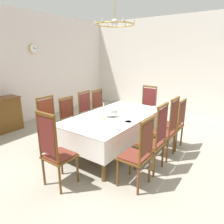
{
  "coord_description": "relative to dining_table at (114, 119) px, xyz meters",
  "views": [
    {
      "loc": [
        -3.29,
        -2.11,
        2.02
      ],
      "look_at": [
        -0.06,
        0.19,
        0.85
      ],
      "focal_mm": 32.21,
      "sensor_mm": 36.0,
      "label": 1
    }
  ],
  "objects": [
    {
      "name": "soup_tureen",
      "position": [
        -0.11,
        0.0,
        0.19
      ],
      "size": [
        0.29,
        0.29,
        0.23
      ],
      "color": "white",
      "rests_on": "tablecloth"
    },
    {
      "name": "tablecloth",
      "position": [
        0.0,
        -0.0,
        -0.03
      ],
      "size": [
        2.31,
        1.25,
        0.41
      ],
      "color": "white",
      "rests_on": "dining_table"
    },
    {
      "name": "bowl_far_left",
      "position": [
        -0.24,
        -0.48,
        0.09
      ],
      "size": [
        0.15,
        0.15,
        0.03
      ],
      "color": "white",
      "rests_on": "tablecloth"
    },
    {
      "name": "candlestick_east",
      "position": [
        0.36,
        0.0,
        0.22
      ],
      "size": [
        0.07,
        0.07,
        0.36
      ],
      "color": "gold",
      "rests_on": "tablecloth"
    },
    {
      "name": "chair_north_d",
      "position": [
        0.83,
        1.02,
        -0.13
      ],
      "size": [
        0.44,
        0.42,
        1.08
      ],
      "rotation": [
        0.0,
        0.0,
        3.14
      ],
      "color": "brown",
      "rests_on": "ground"
    },
    {
      "name": "chair_head_west",
      "position": [
        -1.56,
        0.0,
        -0.08
      ],
      "size": [
        0.42,
        0.44,
        1.23
      ],
      "rotation": [
        0.0,
        0.0,
        -1.57
      ],
      "color": "brown",
      "rests_on": "ground"
    },
    {
      "name": "ground",
      "position": [
        0.0,
        -0.17,
        -0.72
      ],
      "size": [
        7.26,
        6.9,
        0.04
      ],
      "primitive_type": "cube",
      "color": "#A29C8C"
    },
    {
      "name": "bowl_near_right",
      "position": [
        -0.65,
        -0.48,
        0.1
      ],
      "size": [
        0.17,
        0.17,
        0.04
      ],
      "color": "white",
      "rests_on": "tablecloth"
    },
    {
      "name": "chair_head_east",
      "position": [
        1.55,
        0.0,
        -0.1
      ],
      "size": [
        0.42,
        0.44,
        1.17
      ],
      "rotation": [
        0.0,
        0.0,
        1.57
      ],
      "color": "brown",
      "rests_on": "ground"
    },
    {
      "name": "chair_north_b",
      "position": [
        -0.28,
        1.02,
        -0.14
      ],
      "size": [
        0.44,
        0.42,
        1.07
      ],
      "rotation": [
        0.0,
        0.0,
        3.14
      ],
      "color": "brown",
      "rests_on": "ground"
    },
    {
      "name": "chair_south_d",
      "position": [
        0.83,
        -1.02,
        -0.13
      ],
      "size": [
        0.44,
        0.42,
        1.09
      ],
      "color": "brown",
      "rests_on": "ground"
    },
    {
      "name": "chair_south_a",
      "position": [
        -0.83,
        -1.02,
        -0.11
      ],
      "size": [
        0.44,
        0.42,
        1.14
      ],
      "color": "brown",
      "rests_on": "ground"
    },
    {
      "name": "chair_north_c",
      "position": [
        0.32,
        1.02,
        -0.12
      ],
      "size": [
        0.44,
        0.42,
        1.11
      ],
      "rotation": [
        0.0,
        0.0,
        3.14
      ],
      "color": "brown",
      "rests_on": "ground"
    },
    {
      "name": "mounted_clock",
      "position": [
        0.46,
        3.25,
        1.45
      ],
      "size": [
        0.28,
        0.06,
        0.28
      ],
      "color": "#D1B251"
    },
    {
      "name": "bowl_near_left",
      "position": [
        1.0,
        -0.46,
        0.1
      ],
      "size": [
        0.17,
        0.17,
        0.04
      ],
      "color": "white",
      "rests_on": "tablecloth"
    },
    {
      "name": "right_wall",
      "position": [
        3.67,
        -0.17,
        0.91
      ],
      "size": [
        0.08,
        6.9,
        3.21
      ],
      "primitive_type": "cube",
      "color": "silver",
      "rests_on": "ground"
    },
    {
      "name": "chair_south_c",
      "position": [
        0.32,
        -1.03,
        -0.08
      ],
      "size": [
        0.44,
        0.42,
        1.23
      ],
      "color": "brown",
      "rests_on": "ground"
    },
    {
      "name": "spoon_primary",
      "position": [
        1.11,
        -0.43,
        0.08
      ],
      "size": [
        0.04,
        0.18,
        0.01
      ],
      "rotation": [
        0.0,
        0.0,
        0.12
      ],
      "color": "gold",
      "rests_on": "tablecloth"
    },
    {
      "name": "candlestick_west",
      "position": [
        -0.36,
        0.0,
        0.21
      ],
      "size": [
        0.07,
        0.07,
        0.34
      ],
      "color": "gold",
      "rests_on": "tablecloth"
    },
    {
      "name": "chandelier",
      "position": [
        -0.0,
        0.0,
        1.84
      ],
      "size": [
        0.74,
        0.73,
        0.66
      ],
      "color": "gold"
    },
    {
      "name": "chair_north_a",
      "position": [
        -0.83,
        1.02,
        -0.1
      ],
      "size": [
        0.44,
        0.42,
        1.17
      ],
      "rotation": [
        0.0,
        0.0,
        3.14
      ],
      "color": "brown",
      "rests_on": "ground"
    },
    {
      "name": "back_wall",
      "position": [
        0.0,
        3.32,
        0.91
      ],
      "size": [
        7.26,
        0.08,
        3.21
      ],
      "primitive_type": "cube",
      "color": "silver",
      "rests_on": "ground"
    },
    {
      "name": "dining_table",
      "position": [
        0.0,
        0.0,
        0.0
      ],
      "size": [
        2.29,
        1.23,
        0.77
      ],
      "color": "brown",
      "rests_on": "ground"
    },
    {
      "name": "chair_south_b",
      "position": [
        -0.28,
        -1.03,
        -0.08
      ],
      "size": [
        0.44,
        0.42,
        1.23
      ],
      "color": "brown",
      "rests_on": "ground"
    },
    {
      "name": "spoon_secondary",
      "position": [
        -0.77,
        -0.45,
        0.08
      ],
      "size": [
        0.03,
        0.18,
        0.01
      ],
      "rotation": [
        0.0,
        0.0,
        0.08
      ],
      "color": "gold",
      "rests_on": "tablecloth"
    }
  ]
}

